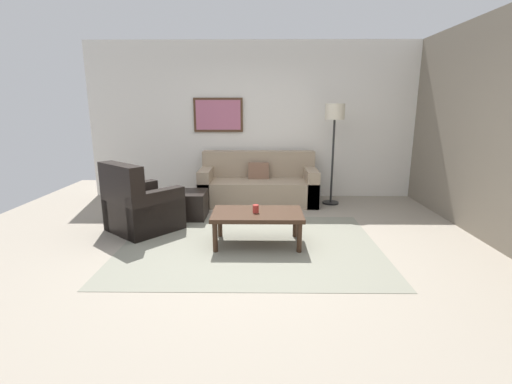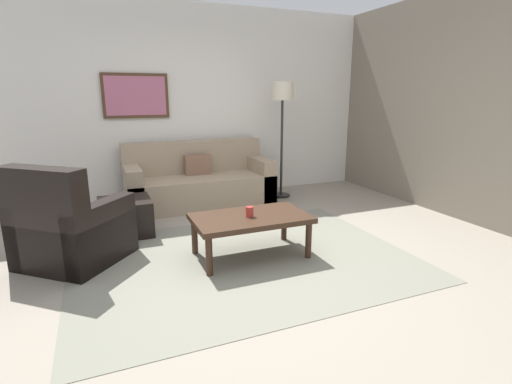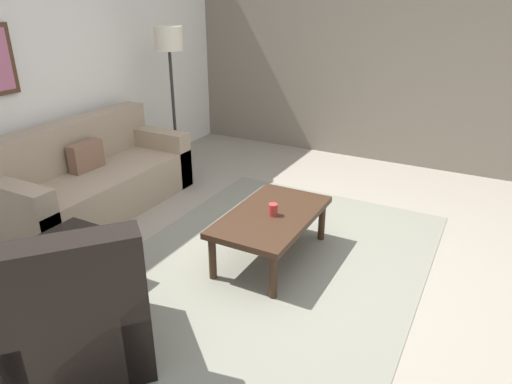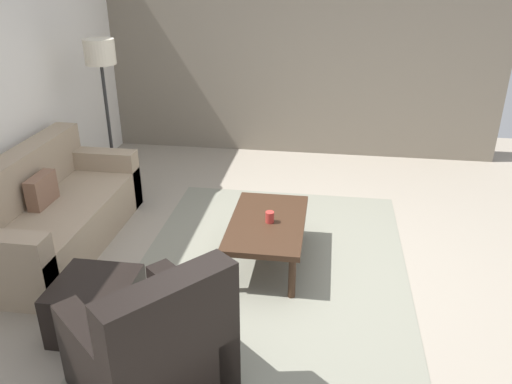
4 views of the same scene
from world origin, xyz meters
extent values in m
plane|color=gray|center=(0.00, 0.00, 0.00)|extent=(8.00, 8.00, 0.00)
cube|color=silver|center=(0.00, 2.60, 1.40)|extent=(6.00, 0.12, 2.80)
cube|color=slate|center=(3.00, 0.00, 1.40)|extent=(0.12, 5.20, 2.80)
cube|color=gray|center=(0.00, 0.00, 0.00)|extent=(3.12, 2.34, 0.01)
cube|color=gray|center=(0.10, 2.01, 0.21)|extent=(2.01, 0.88, 0.42)
cube|color=gray|center=(0.10, 2.33, 0.44)|extent=(2.01, 0.24, 0.88)
cube|color=gray|center=(-0.81, 2.01, 0.31)|extent=(0.20, 0.88, 0.62)
cube|color=gray|center=(1.00, 2.01, 0.31)|extent=(0.20, 0.88, 0.62)
cube|color=brown|center=(0.10, 2.11, 0.56)|extent=(0.36, 0.12, 0.28)
cube|color=black|center=(-1.47, 0.58, 0.22)|extent=(1.13, 1.13, 0.44)
cube|color=black|center=(-1.66, 0.36, 0.47)|extent=(0.74, 0.67, 0.95)
cube|color=black|center=(-1.23, 0.37, 0.30)|extent=(0.64, 0.71, 0.60)
cube|color=black|center=(-1.71, 0.79, 0.30)|extent=(0.64, 0.71, 0.60)
cube|color=black|center=(-0.98, 1.15, 0.20)|extent=(0.56, 0.56, 0.40)
cylinder|color=#382316|center=(-0.40, -0.21, 0.18)|extent=(0.06, 0.06, 0.36)
cylinder|color=#382316|center=(0.58, -0.21, 0.18)|extent=(0.06, 0.06, 0.36)
cylinder|color=#382316|center=(-0.40, 0.31, 0.18)|extent=(0.06, 0.06, 0.36)
cylinder|color=#382316|center=(0.58, 0.31, 0.18)|extent=(0.06, 0.06, 0.36)
cube|color=#382316|center=(0.09, 0.05, 0.39)|extent=(1.10, 0.64, 0.05)
cylinder|color=#B2332D|center=(0.07, 0.03, 0.46)|extent=(0.07, 0.07, 0.10)
cylinder|color=black|center=(1.37, 1.98, 0.01)|extent=(0.28, 0.28, 0.03)
cylinder|color=#262626|center=(1.37, 1.98, 0.72)|extent=(0.04, 0.04, 1.45)
cylinder|color=beige|center=(1.37, 1.98, 1.58)|extent=(0.32, 0.32, 0.26)
camera|label=1|loc=(0.12, -4.17, 1.66)|focal=25.38mm
camera|label=2|loc=(-1.20, -3.20, 1.53)|focal=27.03mm
camera|label=3|loc=(-2.92, -1.42, 2.06)|focal=32.34mm
camera|label=4|loc=(-3.78, -0.42, 2.48)|focal=35.93mm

